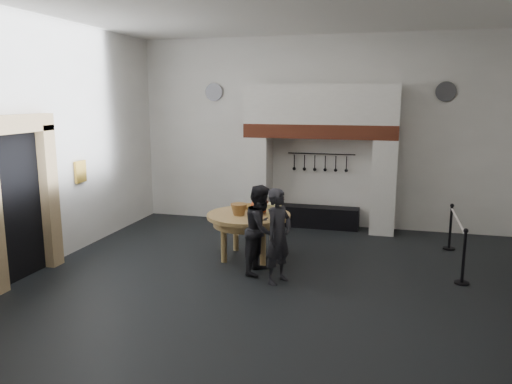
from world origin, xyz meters
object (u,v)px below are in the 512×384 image
(work_table, at_px, (249,216))
(barrier_post_near, at_px, (464,258))
(visitor_far, at_px, (261,229))
(visitor_near, at_px, (278,236))
(iron_range, at_px, (319,217))
(barrier_post_far, at_px, (450,228))

(work_table, height_order, barrier_post_near, barrier_post_near)
(work_table, height_order, visitor_far, visitor_far)
(visitor_far, bearing_deg, visitor_near, -128.10)
(iron_range, distance_m, barrier_post_far, 3.05)
(work_table, distance_m, barrier_post_near, 3.88)
(work_table, bearing_deg, barrier_post_far, 22.51)
(work_table, relative_size, barrier_post_near, 1.78)
(work_table, bearing_deg, iron_range, 69.58)
(iron_range, distance_m, visitor_far, 3.46)
(barrier_post_near, height_order, barrier_post_far, same)
(visitor_far, relative_size, barrier_post_near, 1.76)
(visitor_far, distance_m, barrier_post_near, 3.43)
(visitor_near, xyz_separation_m, visitor_far, (-0.40, 0.40, -0.01))
(work_table, xyz_separation_m, barrier_post_near, (3.84, -0.41, -0.39))
(visitor_far, bearing_deg, iron_range, -2.38)
(visitor_far, bearing_deg, work_table, 38.09)
(visitor_near, bearing_deg, work_table, 61.60)
(visitor_near, relative_size, barrier_post_far, 1.79)
(iron_range, bearing_deg, visitor_near, -92.30)
(iron_range, distance_m, visitor_near, 3.82)
(visitor_near, xyz_separation_m, barrier_post_near, (3.00, 0.71, -0.35))
(work_table, bearing_deg, barrier_post_near, -6.10)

